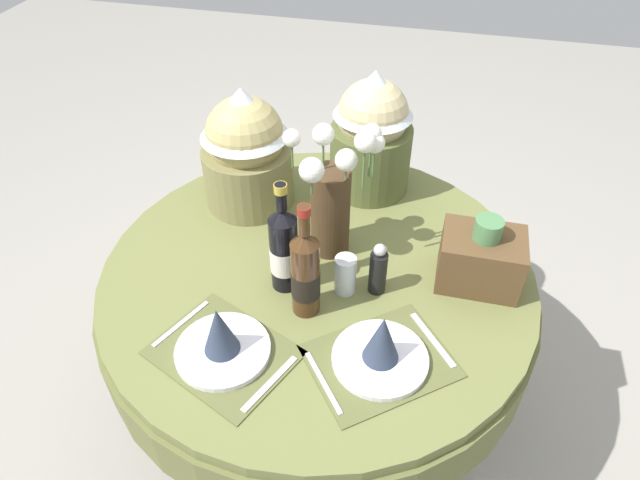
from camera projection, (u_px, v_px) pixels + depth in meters
name	position (u px, v px, depth m)	size (l,w,h in m)	color
ground	(318.00, 406.00, 2.12)	(8.00, 8.00, 0.00)	#9E998E
dining_table	(318.00, 297.00, 1.72)	(1.29, 1.29, 0.73)	olive
place_setting_left	(221.00, 341.00, 1.37)	(0.42, 0.37, 0.16)	brown
place_setting_right	(381.00, 349.00, 1.35)	(0.43, 0.42, 0.16)	brown
flower_vase	(332.00, 196.00, 1.57)	(0.27, 0.20, 0.45)	#47331E
wine_bottle_left	(284.00, 249.00, 1.50)	(0.08, 0.08, 0.34)	black
wine_bottle_centre	(305.00, 273.00, 1.43)	(0.08, 0.08, 0.35)	#422814
tumbler_near_left	(345.00, 275.00, 1.53)	(0.06, 0.06, 0.12)	silver
pepper_mill	(378.00, 270.00, 1.52)	(0.05, 0.05, 0.17)	black
gift_tub_back_left	(246.00, 145.00, 1.75)	(0.29, 0.29, 0.41)	olive
gift_tub_back_centre	(372.00, 129.00, 1.81)	(0.27, 0.27, 0.42)	#566033
woven_basket_side_right	(481.00, 258.00, 1.55)	(0.22, 0.17, 0.22)	brown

